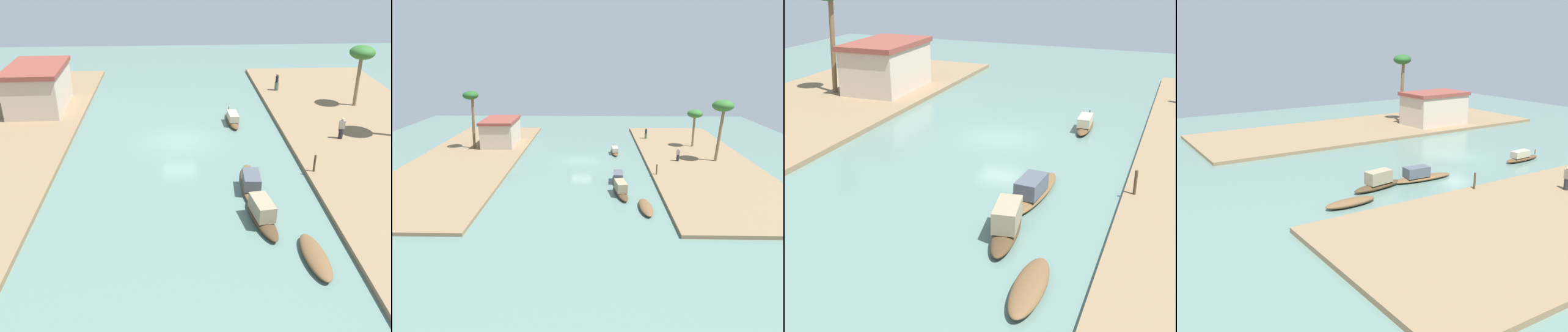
{
  "view_description": "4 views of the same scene",
  "coord_description": "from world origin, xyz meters",
  "views": [
    {
      "loc": [
        -31.14,
        0.4,
        13.62
      ],
      "look_at": [
        -5.6,
        -0.94,
        0.66
      ],
      "focal_mm": 41.27,
      "sensor_mm": 36.0,
      "label": 1
    },
    {
      "loc": [
        -41.53,
        -1.65,
        12.68
      ],
      "look_at": [
        -5.16,
        -0.95,
        0.94
      ],
      "focal_mm": 31.31,
      "sensor_mm": 36.0,
      "label": 2
    },
    {
      "loc": [
        -28.73,
        -10.02,
        10.4
      ],
      "look_at": [
        -6.31,
        -1.18,
        0.69
      ],
      "focal_mm": 48.86,
      "sensor_mm": 36.0,
      "label": 3
    },
    {
      "loc": [
        -28.62,
        -31.07,
        10.63
      ],
      "look_at": [
        -9.51,
        -0.91,
        0.66
      ],
      "focal_mm": 43.79,
      "sensor_mm": 36.0,
      "label": 4
    }
  ],
  "objects": [
    {
      "name": "sampan_open_hull",
      "position": [
        -7.44,
        -4.22,
        0.4
      ],
      "size": [
        5.25,
        1.49,
        1.1
      ],
      "rotation": [
        0.0,
        0.0,
        -0.07
      ],
      "color": "brown",
      "rests_on": "river_water"
    },
    {
      "name": "person_by_mooring",
      "position": [
        11.17,
        -9.79,
        0.99
      ],
      "size": [
        0.51,
        0.51,
        1.67
      ],
      "rotation": [
        0.0,
        0.0,
        5.89
      ],
      "color": "#4C664C",
      "rests_on": "riverbank_left"
    },
    {
      "name": "person_on_near_bank",
      "position": [
        -0.89,
        -12.01,
        1.04
      ],
      "size": [
        0.34,
        0.41,
        1.62
      ],
      "rotation": [
        0.0,
        0.0,
        1.51
      ],
      "color": "#232328",
      "rests_on": "riverbank_left"
    },
    {
      "name": "sampan_upstream_small",
      "position": [
        -11.13,
        -4.21,
        0.53
      ],
      "size": [
        4.31,
        1.62,
        1.32
      ],
      "rotation": [
        0.0,
        0.0,
        0.15
      ],
      "color": "#47331E",
      "rests_on": "river_water"
    },
    {
      "name": "mooring_post",
      "position": [
        -6.04,
        -8.51,
        0.88
      ],
      "size": [
        0.14,
        0.14,
        1.15
      ],
      "primitive_type": "cylinder",
      "color": "#4C3823",
      "rests_on": "riverbank_left"
    },
    {
      "name": "riverside_building",
      "position": [
        7.2,
        12.0,
        2.2
      ],
      "size": [
        7.28,
        4.83,
        3.74
      ],
      "rotation": [
        0.0,
        0.0,
        0.02
      ],
      "color": "#C6B29E",
      "rests_on": "riverbank_right"
    },
    {
      "name": "sampan_foreground",
      "position": [
        -14.49,
        -6.15,
        0.23
      ],
      "size": [
        3.65,
        1.21,
        0.47
      ],
      "rotation": [
        0.0,
        0.0,
        0.04
      ],
      "color": "brown",
      "rests_on": "river_water"
    },
    {
      "name": "riverbank_left",
      "position": [
        0.0,
        -14.53,
        0.15
      ],
      "size": [
        38.88,
        12.98,
        0.31
      ],
      "primitive_type": "cube",
      "color": "#846B4C",
      "rests_on": "ground"
    },
    {
      "name": "sampan_midstream",
      "position": [
        3.42,
        -4.46,
        0.37
      ],
      "size": [
        3.94,
        1.03,
        0.95
      ],
      "rotation": [
        0.0,
        0.0,
        0.04
      ],
      "color": "brown",
      "rests_on": "river_water"
    },
    {
      "name": "river_water",
      "position": [
        0.0,
        0.0,
        0.0
      ],
      "size": [
        67.94,
        67.94,
        0.0
      ],
      "primitive_type": "plane",
      "color": "slate",
      "rests_on": "ground"
    },
    {
      "name": "palm_tree_left_far",
      "position": [
        6.4,
        -15.78,
        4.82
      ],
      "size": [
        2.13,
        2.13,
        5.29
      ],
      "color": "#7F6647",
      "rests_on": "riverbank_left"
    }
  ]
}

